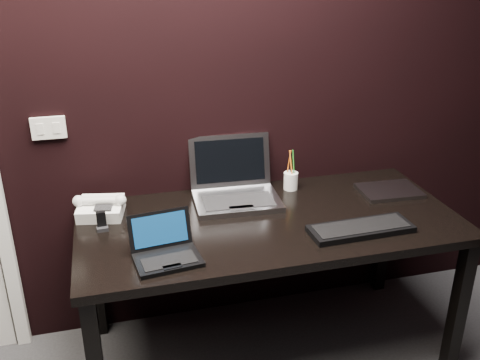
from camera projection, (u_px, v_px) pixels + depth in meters
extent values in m
plane|color=black|center=(184.00, 79.00, 2.47)|extent=(4.00, 0.00, 4.00)
cube|color=silver|center=(49.00, 128.00, 2.38)|extent=(0.15, 0.02, 0.10)
cube|color=silver|center=(40.00, 129.00, 2.37)|extent=(0.03, 0.01, 0.05)
cube|color=silver|center=(57.00, 128.00, 2.38)|extent=(0.03, 0.01, 0.05)
cube|color=black|center=(269.00, 222.00, 2.41)|extent=(1.70, 0.80, 0.04)
cube|color=black|center=(458.00, 309.00, 2.43)|extent=(0.06, 0.06, 0.70)
cube|color=black|center=(95.00, 275.00, 2.68)|extent=(0.06, 0.06, 0.70)
cube|color=black|center=(383.00, 235.00, 3.05)|extent=(0.06, 0.06, 0.70)
cube|color=black|center=(168.00, 260.00, 2.06)|extent=(0.27, 0.20, 0.02)
cube|color=black|center=(169.00, 261.00, 2.04)|extent=(0.22, 0.12, 0.00)
cube|color=black|center=(172.00, 267.00, 2.00)|extent=(0.07, 0.04, 0.00)
cube|color=black|center=(160.00, 229.00, 2.13)|extent=(0.26, 0.08, 0.14)
cube|color=#09274A|center=(160.00, 229.00, 2.12)|extent=(0.22, 0.07, 0.12)
cube|color=#9C9DA2|center=(237.00, 201.00, 2.54)|extent=(0.42, 0.31, 0.03)
cube|color=black|center=(238.00, 201.00, 2.50)|extent=(0.34, 0.18, 0.00)
cube|color=gray|center=(242.00, 208.00, 2.43)|extent=(0.11, 0.05, 0.00)
cube|color=#98979D|center=(230.00, 160.00, 2.64)|extent=(0.40, 0.10, 0.25)
cube|color=black|center=(230.00, 161.00, 2.64)|extent=(0.35, 0.07, 0.20)
cube|color=black|center=(361.00, 229.00, 2.29)|extent=(0.46, 0.17, 0.03)
cube|color=black|center=(361.00, 226.00, 2.28)|extent=(0.41, 0.14, 0.00)
cube|color=gray|center=(389.00, 191.00, 2.65)|extent=(0.30, 0.22, 0.02)
cube|color=white|center=(101.00, 209.00, 2.41)|extent=(0.23, 0.21, 0.08)
cylinder|color=silver|center=(99.00, 201.00, 2.38)|extent=(0.19, 0.07, 0.04)
sphere|color=silver|center=(79.00, 201.00, 2.38)|extent=(0.06, 0.06, 0.05)
sphere|color=silver|center=(120.00, 200.00, 2.39)|extent=(0.06, 0.06, 0.05)
cube|color=black|center=(103.00, 207.00, 2.35)|extent=(0.09, 0.07, 0.01)
cube|color=black|center=(101.00, 221.00, 2.29)|extent=(0.04, 0.02, 0.08)
cube|color=black|center=(103.00, 229.00, 2.29)|extent=(0.05, 0.04, 0.02)
cylinder|color=white|center=(291.00, 181.00, 2.68)|extent=(0.07, 0.07, 0.09)
cylinder|color=#CB5613|center=(289.00, 162.00, 2.65)|extent=(0.02, 0.03, 0.13)
cylinder|color=#268624|center=(293.00, 163.00, 2.64)|extent=(0.01, 0.02, 0.13)
cylinder|color=black|center=(291.00, 162.00, 2.65)|extent=(0.01, 0.01, 0.13)
cylinder|color=orange|center=(291.00, 163.00, 2.63)|extent=(0.02, 0.03, 0.13)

